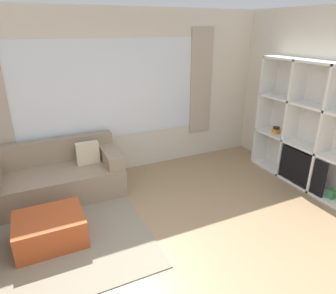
# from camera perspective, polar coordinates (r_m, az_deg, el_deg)

# --- Properties ---
(ground_plane) EXTENTS (16.00, 16.00, 0.00)m
(ground_plane) POSITION_cam_1_polar(r_m,az_deg,el_deg) (3.30, 5.58, -24.93)
(ground_plane) COLOR #9E7F5B
(wall_back) EXTENTS (6.80, 0.11, 2.70)m
(wall_back) POSITION_cam_1_polar(r_m,az_deg,el_deg) (5.08, -11.04, 9.62)
(wall_back) COLOR beige
(wall_back) RESTS_ON ground_plane
(wall_right) EXTENTS (0.07, 4.08, 2.70)m
(wall_right) POSITION_cam_1_polar(r_m,az_deg,el_deg) (5.36, 24.91, 8.58)
(wall_right) COLOR beige
(wall_right) RESTS_ON ground_plane
(area_rug) EXTENTS (2.70, 2.20, 0.01)m
(area_rug) POSITION_cam_1_polar(r_m,az_deg,el_deg) (4.11, -24.52, -16.05)
(area_rug) COLOR gray
(area_rug) RESTS_ON ground_plane
(shelving_unit) EXTENTS (0.35, 1.97, 1.95)m
(shelving_unit) POSITION_cam_1_polar(r_m,az_deg,el_deg) (5.15, 25.33, 3.14)
(shelving_unit) COLOR silver
(shelving_unit) RESTS_ON ground_plane
(couch_main) EXTENTS (1.88, 0.89, 0.81)m
(couch_main) POSITION_cam_1_polar(r_m,az_deg,el_deg) (4.81, -20.32, -5.43)
(couch_main) COLOR gray
(couch_main) RESTS_ON ground_plane
(ottoman) EXTENTS (0.78, 0.63, 0.36)m
(ottoman) POSITION_cam_1_polar(r_m,az_deg,el_deg) (3.92, -21.54, -14.41)
(ottoman) COLOR #B74C23
(ottoman) RESTS_ON ground_plane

